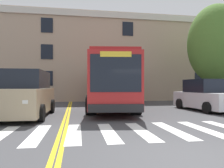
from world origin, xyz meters
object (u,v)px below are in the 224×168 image
Objects in this scene: car_white_far_lane at (205,96)px; car_navy_behind_bus at (93,90)px; car_tan_near_lane at (26,95)px; city_bus at (111,82)px; street_tree_curbside_large at (216,44)px.

car_white_far_lane is 14.42m from car_navy_behind_bus.
car_white_far_lane is at bearing 6.49° from car_tan_near_lane.
car_navy_behind_bus is (-0.42, 10.71, -0.75)m from city_bus.
car_tan_near_lane is 1.01× the size of car_navy_behind_bus.
city_bus is 2.44× the size of car_white_far_lane.
city_bus is 2.21× the size of car_tan_near_lane.
car_white_far_lane is at bearing -132.55° from street_tree_curbside_large.
car_tan_near_lane is 15.12m from street_tree_curbside_large.
city_bus is at bearing 36.65° from car_tan_near_lane.
car_navy_behind_bus is 13.85m from street_tree_curbside_large.
city_bus is 6.07m from car_tan_near_lane.
car_tan_near_lane is 0.64× the size of street_tree_curbside_large.
city_bus is 9.57m from street_tree_curbside_large.
car_tan_near_lane is at bearing -107.15° from car_navy_behind_bus.
street_tree_curbside_large is at bearing 8.24° from city_bus.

